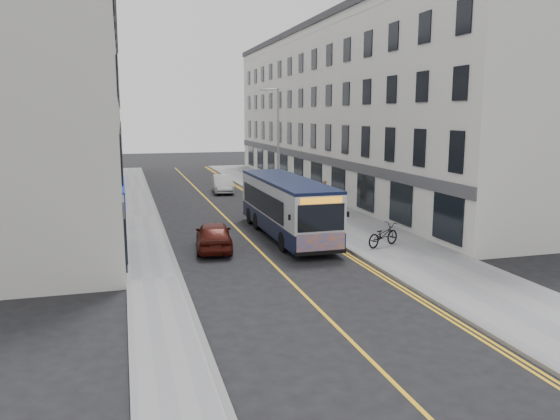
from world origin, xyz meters
TOP-DOWN VIEW (x-y plane):
  - ground at (0.00, 0.00)m, footprint 140.00×140.00m
  - pavement_east at (6.25, 12.00)m, footprint 4.50×64.00m
  - pavement_west at (-5.00, 12.00)m, footprint 2.00×64.00m
  - kerb_east at (4.00, 12.00)m, footprint 0.18×64.00m
  - kerb_west at (-4.00, 12.00)m, footprint 0.18×64.00m
  - road_centre_line at (0.00, 12.00)m, footprint 0.12×64.00m
  - road_dbl_yellow_inner at (3.55, 12.00)m, footprint 0.10×64.00m
  - road_dbl_yellow_outer at (3.75, 12.00)m, footprint 0.10×64.00m
  - terrace_east at (11.50, 21.00)m, footprint 6.00×46.00m
  - terrace_west at (-9.00, 21.00)m, footprint 6.00×46.00m
  - streetlamp at (4.17, 14.00)m, footprint 1.32×0.18m
  - city_bus at (2.08, 4.84)m, footprint 2.42×10.33m
  - bicycle at (5.70, 1.01)m, footprint 2.17×1.52m
  - pedestrian_near at (7.03, 12.30)m, footprint 0.68×0.47m
  - pedestrian_far at (5.28, 16.07)m, footprint 0.85×0.70m
  - car_white at (1.80, 21.79)m, footprint 1.95×4.42m
  - car_maroon at (-2.00, 2.97)m, footprint 2.11×4.21m

SIDE VIEW (x-z plane):
  - ground at x=0.00m, z-range 0.00..0.00m
  - road_centre_line at x=0.00m, z-range 0.00..0.01m
  - road_dbl_yellow_inner at x=3.55m, z-range 0.00..0.01m
  - road_dbl_yellow_outer at x=3.75m, z-range 0.00..0.01m
  - pavement_east at x=6.25m, z-range 0.00..0.12m
  - pavement_west at x=-5.00m, z-range 0.00..0.12m
  - kerb_east at x=4.00m, z-range 0.00..0.13m
  - kerb_west at x=-4.00m, z-range 0.00..0.13m
  - bicycle at x=5.70m, z-range 0.12..1.20m
  - car_maroon at x=-2.00m, z-range 0.00..1.38m
  - car_white at x=1.80m, z-range 0.00..1.41m
  - pedestrian_far at x=5.28m, z-range 0.12..1.73m
  - pedestrian_near at x=7.03m, z-range 0.12..1.90m
  - city_bus at x=2.08m, z-range 0.14..3.14m
  - streetlamp at x=4.17m, z-range 0.38..8.38m
  - terrace_east at x=11.50m, z-range 0.00..13.00m
  - terrace_west at x=-9.00m, z-range 0.00..13.00m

